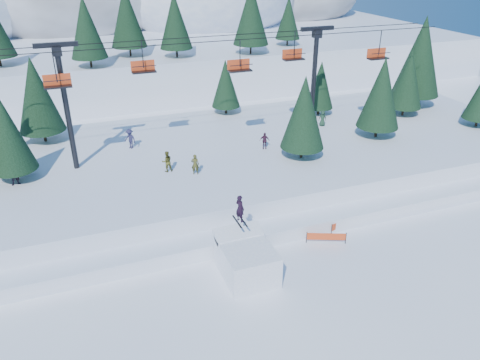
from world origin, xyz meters
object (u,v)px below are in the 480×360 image
object	(u,v)px
jump_kicker	(246,259)
chairlift	(197,76)
banner_near	(326,237)
banner_far	(344,222)

from	to	relation	value
jump_kicker	chairlift	bearing A→B (deg)	84.85
banner_near	banner_far	xyz separation A→B (m)	(2.27, 1.25, 0.00)
chairlift	banner_near	bearing A→B (deg)	-69.37
jump_kicker	banner_far	distance (m)	9.31
banner_far	jump_kicker	bearing A→B (deg)	-163.94
banner_near	banner_far	world-z (taller)	same
banner_far	chairlift	bearing A→B (deg)	120.62
chairlift	banner_near	xyz separation A→B (m)	(5.27, -13.99, -8.78)
chairlift	banner_near	distance (m)	17.34
banner_near	banner_far	bearing A→B (deg)	28.81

